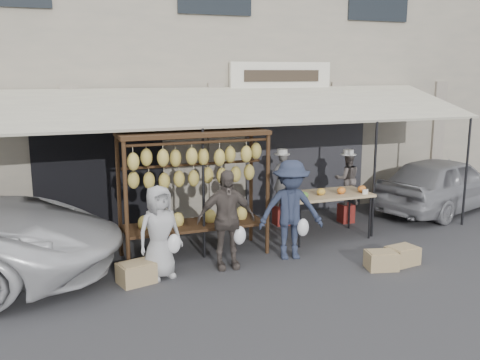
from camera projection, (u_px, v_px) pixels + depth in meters
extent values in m
plane|color=#2D2D30|center=(283.00, 272.00, 8.80)|extent=(90.00, 90.00, 0.00)
cube|color=tan|center=(180.00, 62.00, 14.06)|extent=(24.00, 6.00, 7.00)
cube|color=#232328|center=(306.00, 158.00, 12.49)|extent=(3.00, 0.10, 2.50)
cube|color=black|center=(100.00, 171.00, 10.86)|extent=(2.60, 0.10, 2.50)
cube|color=silver|center=(281.00, 76.00, 11.81)|extent=(2.40, 0.10, 0.60)
cube|color=beige|center=(235.00, 105.00, 10.39)|extent=(10.00, 2.34, 0.63)
cylinder|color=black|center=(204.00, 194.00, 9.28)|extent=(0.05, 0.05, 2.30)
cylinder|color=black|center=(374.00, 180.00, 10.50)|extent=(0.05, 0.05, 2.30)
cylinder|color=black|center=(466.00, 172.00, 11.29)|extent=(0.05, 0.05, 2.30)
cylinder|color=black|center=(126.00, 206.00, 8.65)|extent=(0.07, 0.07, 2.20)
cylinder|color=black|center=(268.00, 194.00, 9.51)|extent=(0.07, 0.07, 2.20)
cylinder|color=black|center=(119.00, 196.00, 9.38)|extent=(0.07, 0.07, 2.20)
cylinder|color=black|center=(251.00, 185.00, 10.24)|extent=(0.07, 0.07, 2.20)
cube|color=black|center=(193.00, 133.00, 9.23)|extent=(2.60, 0.90, 0.07)
cylinder|color=black|center=(199.00, 142.00, 8.93)|extent=(2.50, 0.05, 0.05)
cylinder|color=black|center=(188.00, 138.00, 9.57)|extent=(2.50, 0.05, 0.05)
cylinder|color=black|center=(193.00, 164.00, 9.34)|extent=(2.50, 0.05, 0.05)
cube|color=black|center=(194.00, 225.00, 9.55)|extent=(2.50, 0.80, 0.05)
ellipsoid|color=#DEC654|center=(133.00, 162.00, 8.60)|extent=(0.20, 0.18, 0.30)
ellipsoid|color=#DEC654|center=(146.00, 157.00, 8.81)|extent=(0.20, 0.18, 0.30)
ellipsoid|color=#DEC654|center=(163.00, 158.00, 8.76)|extent=(0.20, 0.18, 0.30)
ellipsoid|color=#DEC654|center=(175.00, 158.00, 8.99)|extent=(0.20, 0.18, 0.30)
ellipsoid|color=#DEC654|center=(192.00, 156.00, 8.93)|extent=(0.20, 0.18, 0.30)
ellipsoid|color=#DEC654|center=(203.00, 157.00, 9.16)|extent=(0.20, 0.18, 0.30)
ellipsoid|color=#DEC654|center=(220.00, 158.00, 9.11)|extent=(0.20, 0.18, 0.30)
ellipsoid|color=#DEC654|center=(230.00, 154.00, 9.33)|extent=(0.20, 0.18, 0.30)
ellipsoid|color=#DEC654|center=(246.00, 154.00, 9.27)|extent=(0.20, 0.18, 0.30)
ellipsoid|color=#DEC654|center=(256.00, 151.00, 9.49)|extent=(0.20, 0.18, 0.30)
ellipsoid|color=#DEC654|center=(134.00, 180.00, 9.01)|extent=(0.20, 0.18, 0.30)
ellipsoid|color=#DEC654|center=(149.00, 180.00, 9.11)|extent=(0.20, 0.18, 0.30)
ellipsoid|color=#DEC654|center=(164.00, 181.00, 9.21)|extent=(0.20, 0.18, 0.30)
ellipsoid|color=#DEC654|center=(179.00, 179.00, 9.29)|extent=(0.20, 0.18, 0.30)
ellipsoid|color=#DEC654|center=(194.00, 178.00, 9.38)|extent=(0.20, 0.18, 0.30)
ellipsoid|color=#DEC654|center=(208.00, 175.00, 9.47)|extent=(0.20, 0.18, 0.30)
ellipsoid|color=#DEC654|center=(222.00, 176.00, 9.56)|extent=(0.20, 0.18, 0.30)
ellipsoid|color=#DEC654|center=(236.00, 174.00, 9.65)|extent=(0.20, 0.18, 0.30)
ellipsoid|color=#DEC654|center=(249.00, 172.00, 9.74)|extent=(0.20, 0.18, 0.30)
cube|color=tan|center=(327.00, 194.00, 10.48)|extent=(1.70, 0.90, 0.05)
cylinder|color=black|center=(300.00, 225.00, 9.97)|extent=(0.04, 0.04, 0.85)
cylinder|color=black|center=(370.00, 218.00, 10.50)|extent=(0.04, 0.04, 0.85)
cylinder|color=black|center=(283.00, 216.00, 10.65)|extent=(0.04, 0.04, 0.85)
cylinder|color=black|center=(349.00, 209.00, 11.18)|extent=(0.04, 0.04, 0.85)
ellipsoid|color=#598C33|center=(304.00, 195.00, 9.98)|extent=(0.18, 0.14, 0.14)
ellipsoid|color=gold|center=(321.00, 192.00, 10.29)|extent=(0.18, 0.14, 0.14)
ellipsoid|color=orange|center=(341.00, 190.00, 10.40)|extent=(0.18, 0.14, 0.14)
ellipsoid|color=orange|center=(362.00, 189.00, 10.54)|extent=(0.18, 0.14, 0.14)
imported|color=#545251|center=(282.00, 179.00, 11.34)|extent=(0.45, 0.33, 1.15)
imported|color=#5D5451|center=(347.00, 179.00, 11.53)|extent=(0.64, 0.56, 1.13)
imported|color=#A1A1A1|center=(159.00, 232.00, 8.45)|extent=(0.84, 0.66, 1.50)
imported|color=#4D443E|center=(226.00, 219.00, 8.86)|extent=(1.02, 0.50, 1.67)
imported|color=#262E44|center=(291.00, 210.00, 9.31)|extent=(1.26, 0.90, 1.75)
cube|color=maroon|center=(281.00, 215.00, 11.50)|extent=(0.38, 0.38, 0.42)
cube|color=maroon|center=(346.00, 213.00, 11.68)|extent=(0.30, 0.30, 0.40)
cube|color=tan|center=(381.00, 260.00, 8.92)|extent=(0.57, 0.48, 0.30)
cube|color=tan|center=(402.00, 256.00, 9.14)|extent=(0.56, 0.45, 0.30)
cube|color=tan|center=(136.00, 273.00, 8.33)|extent=(0.62, 0.53, 0.32)
imported|color=#939398|center=(443.00, 183.00, 12.57)|extent=(4.16, 2.71, 1.32)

